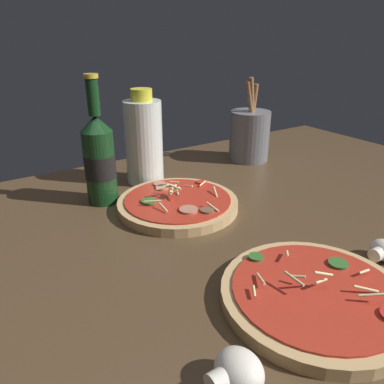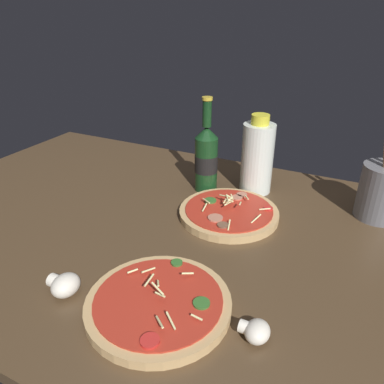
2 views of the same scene
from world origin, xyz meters
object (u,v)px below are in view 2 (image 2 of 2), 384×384
object	(u,v)px
oil_bottle	(257,157)
utensil_crock	(382,191)
pizza_far	(229,213)
mushroom_right	(256,331)
beer_bottle	(206,158)
mushroom_left	(64,285)
pizza_near	(159,303)

from	to	relation	value
oil_bottle	utensil_crock	world-z (taller)	utensil_crock
pizza_far	mushroom_right	distance (cm)	37.58
beer_bottle	utensil_crock	xyz separation A→B (cm)	(43.78, 4.55, -2.46)
pizza_far	utensil_crock	xyz separation A→B (cm)	(32.41, 16.01, 5.88)
mushroom_left	pizza_far	bearing A→B (deg)	67.07
pizza_near	mushroom_right	xyz separation A→B (cm)	(16.81, 0.96, 0.61)
mushroom_right	oil_bottle	bearing A→B (deg)	107.87
pizza_far	utensil_crock	distance (cm)	36.62
mushroom_left	utensil_crock	xyz separation A→B (cm)	(48.70, 54.53, 5.00)
pizza_far	utensil_crock	bearing A→B (deg)	26.29
oil_bottle	utensil_crock	bearing A→B (deg)	-1.54
mushroom_left	pizza_near	bearing A→B (deg)	14.16
oil_bottle	utensil_crock	size ratio (longest dim) A/B	0.97
pizza_near	mushroom_right	size ratio (longest dim) A/B	5.13
beer_bottle	mushroom_right	xyz separation A→B (cm)	(28.76, -44.76, -7.79)
pizza_far	utensil_crock	world-z (taller)	utensil_crock
beer_bottle	oil_bottle	size ratio (longest dim) A/B	1.20
oil_bottle	pizza_near	bearing A→B (deg)	-90.71
oil_bottle	mushroom_right	bearing A→B (deg)	-72.13
pizza_far	beer_bottle	xyz separation A→B (cm)	(-11.38, 11.45, 8.35)
pizza_far	oil_bottle	size ratio (longest dim) A/B	1.13
beer_bottle	mushroom_right	bearing A→B (deg)	-57.28
mushroom_left	utensil_crock	size ratio (longest dim) A/B	0.26
mushroom_left	mushroom_right	world-z (taller)	mushroom_left
mushroom_left	oil_bottle	bearing A→B (deg)	72.45
beer_bottle	mushroom_right	world-z (taller)	beer_bottle
pizza_near	utensil_crock	world-z (taller)	utensil_crock
utensil_crock	mushroom_right	bearing A→B (deg)	-106.94
utensil_crock	pizza_far	bearing A→B (deg)	-153.71
utensil_crock	mushroom_left	bearing A→B (deg)	-131.77
mushroom_right	utensil_crock	distance (cm)	51.82
pizza_far	mushroom_left	bearing A→B (deg)	-112.93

